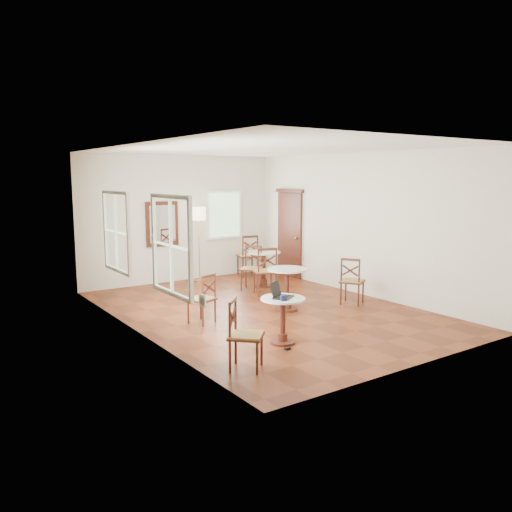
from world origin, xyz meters
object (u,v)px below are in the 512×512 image
at_px(cafe_table_near, 283,315).
at_px(chair_mid_a, 265,271).
at_px(chair_mid_b, 352,281).
at_px(mouse, 285,296).
at_px(floor_lamp, 199,219).
at_px(power_adapter, 288,349).
at_px(navy_mug, 283,298).
at_px(chair_near_b, 244,335).
at_px(laptop, 280,294).
at_px(chair_back_b, 252,268).
at_px(water_glass, 278,294).
at_px(chair_back_a, 248,255).
at_px(chair_near_a, 203,299).
at_px(cafe_table_mid, 287,284).
at_px(cafe_table_back, 264,265).

bearing_deg(cafe_table_near, chair_mid_a, 59.10).
height_order(chair_mid_b, mouse, chair_mid_b).
bearing_deg(floor_lamp, mouse, -103.45).
bearing_deg(power_adapter, mouse, 59.62).
relative_size(chair_mid_b, navy_mug, 9.31).
distance_m(chair_near_b, chair_mid_b, 4.06).
height_order(cafe_table_near, power_adapter, cafe_table_near).
distance_m(chair_mid_a, laptop, 3.28).
distance_m(chair_back_b, water_glass, 3.80).
bearing_deg(laptop, navy_mug, -147.63).
bearing_deg(chair_near_b, chair_back_b, 9.11).
relative_size(chair_back_a, power_adapter, 11.96).
bearing_deg(mouse, floor_lamp, 79.46).
distance_m(chair_near_b, floor_lamp, 6.00).
distance_m(cafe_table_near, chair_near_a, 1.71).
distance_m(chair_near_b, water_glass, 1.25).
relative_size(laptop, navy_mug, 4.19).
height_order(laptop, water_glass, laptop).
distance_m(floor_lamp, mouse, 5.08).
relative_size(cafe_table_mid, chair_near_a, 0.92).
height_order(chair_mid_a, chair_back_b, chair_mid_a).
bearing_deg(cafe_table_back, cafe_table_mid, -113.66).
bearing_deg(navy_mug, power_adapter, -92.30).
bearing_deg(water_glass, laptop, -96.12).
xyz_separation_m(mouse, water_glass, (-0.07, 0.08, 0.03)).
bearing_deg(power_adapter, navy_mug, 87.70).
height_order(cafe_table_mid, water_glass, cafe_table_mid).
height_order(chair_near_b, power_adapter, chair_near_b).
xyz_separation_m(chair_near_b, navy_mug, (0.94, 0.41, 0.28)).
bearing_deg(chair_mid_b, chair_mid_a, -0.66).
xyz_separation_m(cafe_table_back, chair_back_a, (0.46, 1.34, 0.02)).
xyz_separation_m(chair_mid_a, chair_back_b, (0.06, 0.61, -0.03)).
distance_m(cafe_table_back, chair_back_a, 1.41).
bearing_deg(mouse, cafe_table_mid, 54.25).
bearing_deg(chair_back_b, cafe_table_near, -67.65).
relative_size(chair_back_a, water_glass, 12.14).
relative_size(cafe_table_mid, chair_back_a, 0.77).
bearing_deg(navy_mug, chair_near_a, 101.08).
relative_size(floor_lamp, water_glass, 20.81).
xyz_separation_m(cafe_table_back, chair_back_b, (-0.38, -0.08, -0.02)).
bearing_deg(laptop, cafe_table_mid, 16.53).
xyz_separation_m(chair_near_b, power_adapter, (0.94, 0.28, -0.45)).
xyz_separation_m(chair_mid_b, water_glass, (-2.64, -1.09, 0.28)).
height_order(chair_mid_b, water_glass, chair_mid_b).
distance_m(chair_mid_b, laptop, 2.90).
relative_size(chair_back_b, mouse, 11.08).
xyz_separation_m(chair_near_a, chair_back_b, (2.22, 1.79, 0.05)).
bearing_deg(cafe_table_back, floor_lamp, 123.61).
bearing_deg(chair_back_b, navy_mug, -68.16).
distance_m(chair_near_b, laptop, 1.23).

